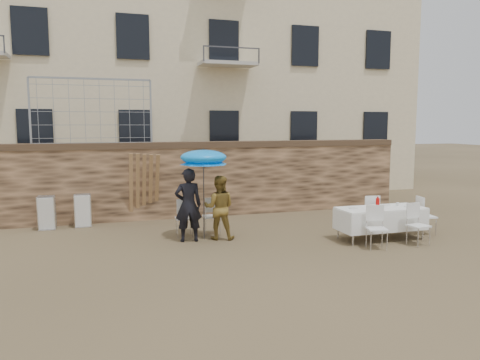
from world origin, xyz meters
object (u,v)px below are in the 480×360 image
object	(u,v)px
table_chair_side	(426,215)
table_chair_front_left	(377,228)
man_suit	(188,205)
couple_chair_left	(184,217)
table_chair_front_right	(419,225)
chair_stack_right	(83,210)
table_chair_back	(369,213)
chair_stack_left	(47,211)
woman_dress	(219,208)
couple_chair_right	(212,215)
banquet_table	(381,209)
soda_bottle	(378,204)
umbrella	(204,160)

from	to	relation	value
table_chair_side	table_chair_front_left	bearing A→B (deg)	123.57
man_suit	couple_chair_left	size ratio (longest dim) A/B	1.82
table_chair_front_right	chair_stack_right	bearing A→B (deg)	140.67
table_chair_back	chair_stack_left	distance (m)	8.47
couple_chair_left	table_chair_side	world-z (taller)	same
woman_dress	man_suit	bearing A→B (deg)	20.00
couple_chair_right	woman_dress	bearing A→B (deg)	98.22
table_chair_front_left	woman_dress	bearing A→B (deg)	164.40
table_chair_front_left	couple_chair_right	bearing A→B (deg)	158.10
banquet_table	table_chair_front_left	xyz separation A→B (m)	(-0.60, -0.75, -0.25)
table_chair_side	chair_stack_right	bearing A→B (deg)	77.31
soda_bottle	table_chair_back	world-z (taller)	soda_bottle
woman_dress	banquet_table	bearing A→B (deg)	-177.63
couple_chair_left	table_chair_back	xyz separation A→B (m)	(4.66, -0.93, 0.00)
chair_stack_left	woman_dress	bearing A→B (deg)	-31.33
banquet_table	couple_chair_right	bearing A→B (deg)	155.30
banquet_table	chair_stack_right	world-z (taller)	chair_stack_right
umbrella	soda_bottle	world-z (taller)	umbrella
table_chair_front_left	chair_stack_left	size ratio (longest dim) A/B	1.04
man_suit	table_chair_front_right	distance (m)	5.34
table_chair_front_left	table_chair_side	bearing A→B (deg)	39.25
woman_dress	chair_stack_left	bearing A→B (deg)	-11.32
couple_chair_left	table_chair_side	size ratio (longest dim) A/B	1.00
table_chair_front_right	chair_stack_left	world-z (taller)	table_chair_front_right
soda_bottle	chair_stack_right	size ratio (longest dim) A/B	0.28
man_suit	table_chair_side	world-z (taller)	man_suit
woman_dress	table_chair_side	distance (m)	5.23
table_chair_front_left	table_chair_back	distance (m)	1.74
table_chair_front_right	table_chair_side	bearing A→B (deg)	34.88
soda_bottle	woman_dress	bearing A→B (deg)	159.26
umbrella	table_chair_side	bearing A→B (deg)	-12.19
man_suit	umbrella	xyz separation A→B (m)	(0.40, 0.10, 1.05)
couple_chair_left	chair_stack_right	bearing A→B (deg)	-35.49
soda_bottle	chair_stack_right	bearing A→B (deg)	150.32
table_chair_front_left	man_suit	bearing A→B (deg)	169.66
umbrella	chair_stack_right	distance (m)	3.96
chair_stack_left	chair_stack_right	size ratio (longest dim) A/B	1.00
banquet_table	table_chair_back	world-z (taller)	table_chair_back
man_suit	couple_chair_right	world-z (taller)	man_suit
couple_chair_left	table_chair_front_left	distance (m)	4.59
soda_bottle	man_suit	bearing A→B (deg)	162.67
chair_stack_left	man_suit	bearing A→B (deg)	-36.73
woman_dress	soda_bottle	bearing A→B (deg)	179.26
table_chair_front_right	chair_stack_left	distance (m)	9.37
couple_chair_left	banquet_table	world-z (taller)	couple_chair_left
couple_chair_left	soda_bottle	xyz separation A→B (m)	(4.26, -1.88, 0.43)
man_suit	umbrella	size ratio (longest dim) A/B	0.86
banquet_table	chair_stack_right	bearing A→B (deg)	152.01
couple_chair_left	banquet_table	size ratio (longest dim) A/B	0.46
soda_bottle	chair_stack_left	size ratio (longest dim) A/B	0.28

